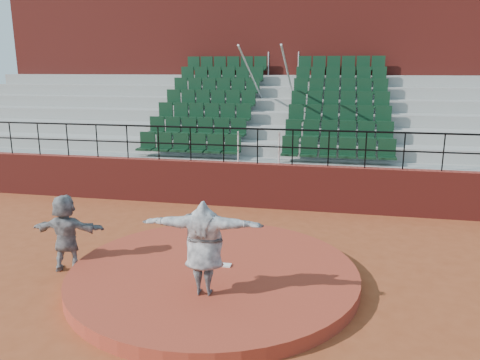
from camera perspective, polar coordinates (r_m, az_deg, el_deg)
ground at (r=9.24m, az=-3.19°, el=-12.09°), size 90.00×90.00×0.00m
pitchers_mound at (r=9.19m, az=-3.20°, el=-11.39°), size 5.50×5.50×0.25m
pitching_rubber at (r=9.26m, az=-2.97°, el=-10.22°), size 0.60×0.15×0.03m
boundary_wall at (r=13.64m, az=2.11°, el=-0.65°), size 24.00×0.30×1.30m
wall_railing at (r=13.37m, az=2.16°, el=5.09°), size 24.04×0.05×1.03m
seating_deck at (r=17.02m, az=4.18°, el=4.90°), size 24.00×5.97×4.63m
press_box_facade at (r=20.76m, az=5.74°, el=12.27°), size 24.00×3.00×7.10m
pitcher at (r=7.90m, az=-4.43°, el=-8.23°), size 2.05×0.69×1.64m
fielder at (r=10.00m, az=-20.44°, el=-6.04°), size 1.51×0.63×1.58m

